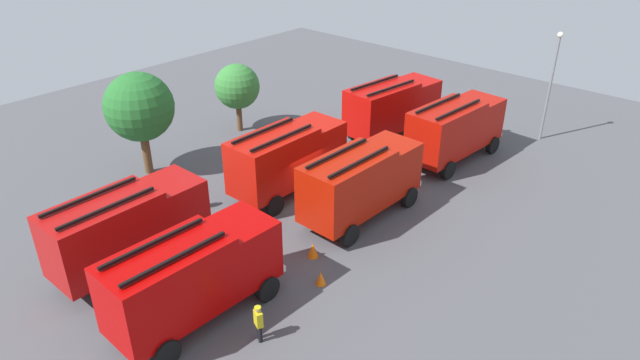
{
  "coord_description": "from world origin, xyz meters",
  "views": [
    {
      "loc": [
        -19.67,
        -17.63,
        15.66
      ],
      "look_at": [
        0.0,
        0.0,
        1.4
      ],
      "focal_mm": 31.96,
      "sensor_mm": 36.0,
      "label": 1
    }
  ],
  "objects_px": {
    "firefighter_3": "(493,122)",
    "lamppost": "(552,79)",
    "fire_truck_4": "(288,156)",
    "firefighter_2": "(390,151)",
    "fire_truck_5": "(392,106)",
    "firefighter_1": "(189,195)",
    "tree_1": "(237,87)",
    "fire_truck_2": "(455,128)",
    "fire_truck_1": "(361,180)",
    "tree_0": "(139,107)",
    "firefighter_4": "(259,322)",
    "firefighter_0": "(115,221)",
    "fire_truck_0": "(193,274)",
    "fire_truck_3": "(127,226)",
    "traffic_cone_2": "(313,250)",
    "traffic_cone_0": "(321,278)",
    "traffic_cone_1": "(413,140)"
  },
  "relations": [
    {
      "from": "fire_truck_0",
      "to": "fire_truck_4",
      "type": "bearing_deg",
      "value": 26.15
    },
    {
      "from": "firefighter_3",
      "to": "firefighter_0",
      "type": "bearing_deg",
      "value": -94.49
    },
    {
      "from": "fire_truck_2",
      "to": "firefighter_2",
      "type": "height_order",
      "value": "fire_truck_2"
    },
    {
      "from": "fire_truck_3",
      "to": "traffic_cone_1",
      "type": "distance_m",
      "value": 19.58
    },
    {
      "from": "fire_truck_3",
      "to": "firefighter_2",
      "type": "height_order",
      "value": "fire_truck_3"
    },
    {
      "from": "fire_truck_4",
      "to": "firefighter_0",
      "type": "distance_m",
      "value": 9.41
    },
    {
      "from": "fire_truck_1",
      "to": "tree_0",
      "type": "relative_size",
      "value": 1.19
    },
    {
      "from": "traffic_cone_0",
      "to": "traffic_cone_1",
      "type": "xyz_separation_m",
      "value": [
        14.75,
        5.12,
        0.03
      ]
    },
    {
      "from": "fire_truck_5",
      "to": "firefighter_3",
      "type": "distance_m",
      "value": 7.03
    },
    {
      "from": "firefighter_4",
      "to": "traffic_cone_0",
      "type": "bearing_deg",
      "value": -150.77
    },
    {
      "from": "firefighter_1",
      "to": "tree_0",
      "type": "distance_m",
      "value": 6.32
    },
    {
      "from": "fire_truck_4",
      "to": "firefighter_2",
      "type": "distance_m",
      "value": 6.88
    },
    {
      "from": "firefighter_4",
      "to": "traffic_cone_2",
      "type": "height_order",
      "value": "firefighter_4"
    },
    {
      "from": "fire_truck_4",
      "to": "firefighter_2",
      "type": "xyz_separation_m",
      "value": [
        6.37,
        -2.29,
        -1.22
      ]
    },
    {
      "from": "firefighter_1",
      "to": "traffic_cone_2",
      "type": "distance_m",
      "value": 7.74
    },
    {
      "from": "firefighter_1",
      "to": "firefighter_0",
      "type": "bearing_deg",
      "value": 13.33
    },
    {
      "from": "firefighter_4",
      "to": "fire_truck_1",
      "type": "bearing_deg",
      "value": -142.21
    },
    {
      "from": "firefighter_4",
      "to": "tree_1",
      "type": "height_order",
      "value": "tree_1"
    },
    {
      "from": "tree_1",
      "to": "fire_truck_2",
      "type": "bearing_deg",
      "value": -66.86
    },
    {
      "from": "fire_truck_3",
      "to": "fire_truck_4",
      "type": "relative_size",
      "value": 1.0
    },
    {
      "from": "fire_truck_2",
      "to": "fire_truck_4",
      "type": "height_order",
      "value": "same"
    },
    {
      "from": "firefighter_4",
      "to": "tree_0",
      "type": "distance_m",
      "value": 16.24
    },
    {
      "from": "tree_0",
      "to": "fire_truck_4",
      "type": "bearing_deg",
      "value": -63.4
    },
    {
      "from": "fire_truck_0",
      "to": "fire_truck_5",
      "type": "height_order",
      "value": "same"
    },
    {
      "from": "fire_truck_0",
      "to": "firefighter_0",
      "type": "relative_size",
      "value": 3.96
    },
    {
      "from": "firefighter_0",
      "to": "tree_0",
      "type": "xyz_separation_m",
      "value": [
        5.01,
        4.97,
        3.05
      ]
    },
    {
      "from": "firefighter_0",
      "to": "firefighter_1",
      "type": "relative_size",
      "value": 1.09
    },
    {
      "from": "fire_truck_1",
      "to": "tree_0",
      "type": "bearing_deg",
      "value": 110.33
    },
    {
      "from": "firefighter_3",
      "to": "traffic_cone_0",
      "type": "bearing_deg",
      "value": -70.86
    },
    {
      "from": "fire_truck_3",
      "to": "firefighter_2",
      "type": "relative_size",
      "value": 4.34
    },
    {
      "from": "lamppost",
      "to": "firefighter_3",
      "type": "bearing_deg",
      "value": 118.98
    },
    {
      "from": "tree_0",
      "to": "fire_truck_2",
      "type": "bearing_deg",
      "value": -43.07
    },
    {
      "from": "fire_truck_3",
      "to": "fire_truck_4",
      "type": "distance_m",
      "value": 9.57
    },
    {
      "from": "fire_truck_5",
      "to": "firefighter_1",
      "type": "distance_m",
      "value": 15.16
    },
    {
      "from": "fire_truck_4",
      "to": "tree_0",
      "type": "relative_size",
      "value": 1.19
    },
    {
      "from": "fire_truck_5",
      "to": "firefighter_1",
      "type": "relative_size",
      "value": 4.42
    },
    {
      "from": "firefighter_3",
      "to": "fire_truck_2",
      "type": "bearing_deg",
      "value": -76.78
    },
    {
      "from": "firefighter_4",
      "to": "tree_1",
      "type": "distance_m",
      "value": 20.49
    },
    {
      "from": "firefighter_0",
      "to": "firefighter_2",
      "type": "bearing_deg",
      "value": 34.77
    },
    {
      "from": "firefighter_0",
      "to": "traffic_cone_2",
      "type": "xyz_separation_m",
      "value": [
        5.23,
        -8.02,
        -0.68
      ]
    },
    {
      "from": "fire_truck_5",
      "to": "firefighter_2",
      "type": "xyz_separation_m",
      "value": [
        -3.65,
        -2.49,
        -1.22
      ]
    },
    {
      "from": "fire_truck_0",
      "to": "lamppost",
      "type": "relative_size",
      "value": 1.02
    },
    {
      "from": "fire_truck_4",
      "to": "lamppost",
      "type": "distance_m",
      "value": 18.08
    },
    {
      "from": "fire_truck_3",
      "to": "fire_truck_2",
      "type": "bearing_deg",
      "value": -15.63
    },
    {
      "from": "fire_truck_1",
      "to": "lamppost",
      "type": "bearing_deg",
      "value": -9.22
    },
    {
      "from": "fire_truck_4",
      "to": "tree_1",
      "type": "distance_m",
      "value": 9.4
    },
    {
      "from": "fire_truck_2",
      "to": "fire_truck_3",
      "type": "relative_size",
      "value": 1.02
    },
    {
      "from": "tree_1",
      "to": "traffic_cone_0",
      "type": "xyz_separation_m",
      "value": [
        -8.78,
        -15.32,
        -2.81
      ]
    },
    {
      "from": "firefighter_3",
      "to": "lamppost",
      "type": "relative_size",
      "value": 0.22
    },
    {
      "from": "fire_truck_1",
      "to": "traffic_cone_0",
      "type": "height_order",
      "value": "fire_truck_1"
    }
  ]
}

